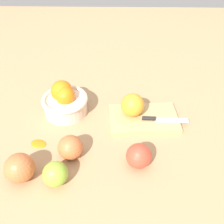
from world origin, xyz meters
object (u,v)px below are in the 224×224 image
object	(u,v)px
bowl	(65,101)
orange_on_board	(133,105)
knife	(159,119)
apple_front_right	(139,156)
cutting_board	(143,118)
apple_front_left_2	(20,168)
apple_front_left	(70,147)
apple_front_left_3	(55,174)

from	to	relation	value
bowl	orange_on_board	xyz separation A→B (m)	(0.24, -0.03, 0.01)
knife	apple_front_right	xyz separation A→B (m)	(-0.08, -0.17, 0.01)
cutting_board	apple_front_left_2	distance (m)	0.43
bowl	apple_front_left	distance (m)	0.21
orange_on_board	apple_front_right	size ratio (longest dim) A/B	1.09
cutting_board	knife	bearing A→B (deg)	-18.73
knife	apple_front_left	bearing A→B (deg)	-152.31
bowl	apple_front_right	bearing A→B (deg)	-43.68
bowl	cutting_board	size ratio (longest dim) A/B	0.69
apple_front_left	apple_front_left_2	bearing A→B (deg)	-147.67
knife	apple_front_left_2	distance (m)	0.46
bowl	cutting_board	distance (m)	0.28
apple_front_left	apple_front_left_2	xyz separation A→B (m)	(-0.12, -0.08, 0.00)
cutting_board	apple_front_left	bearing A→B (deg)	-144.55
bowl	apple_front_right	xyz separation A→B (m)	(0.25, -0.23, -0.01)
bowl	apple_front_right	size ratio (longest dim) A/B	2.20
orange_on_board	apple_front_left_2	size ratio (longest dim) A/B	0.97
knife	bowl	bearing A→B (deg)	169.24
apple_front_left_3	apple_front_right	bearing A→B (deg)	15.71
apple_front_left_2	cutting_board	bearing A→B (deg)	34.37
bowl	apple_front_left	bearing A→B (deg)	-77.01
knife	apple_front_left_3	distance (m)	0.38
apple_front_left_3	bowl	bearing A→B (deg)	93.95
apple_front_right	knife	bearing A→B (deg)	65.57
knife	apple_front_left	distance (m)	0.31
knife	apple_front_left_2	xyz separation A→B (m)	(-0.40, -0.22, 0.02)
apple_front_left	cutting_board	bearing A→B (deg)	35.45
orange_on_board	cutting_board	bearing A→B (deg)	-19.20
orange_on_board	apple_front_left_2	bearing A→B (deg)	-140.86
orange_on_board	apple_front_left_2	xyz separation A→B (m)	(-0.31, -0.25, -0.02)
apple_front_left	apple_front_right	world-z (taller)	same
bowl	knife	size ratio (longest dim) A/B	1.04
knife	apple_front_left	size ratio (longest dim) A/B	2.11
apple_front_left_2	orange_on_board	bearing A→B (deg)	39.14
cutting_board	knife	xyz separation A→B (m)	(0.05, -0.02, 0.01)
apple_front_left_2	apple_front_left	bearing A→B (deg)	32.33
apple_front_left	apple_front_left_3	world-z (taller)	apple_front_left
bowl	cutting_board	xyz separation A→B (m)	(0.27, -0.04, -0.04)
bowl	apple_front_left_3	world-z (taller)	bowl
cutting_board	orange_on_board	size ratio (longest dim) A/B	2.95
apple_front_left	apple_front_right	size ratio (longest dim) A/B	1.01
apple_front_left	apple_front_left_3	bearing A→B (deg)	-106.57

